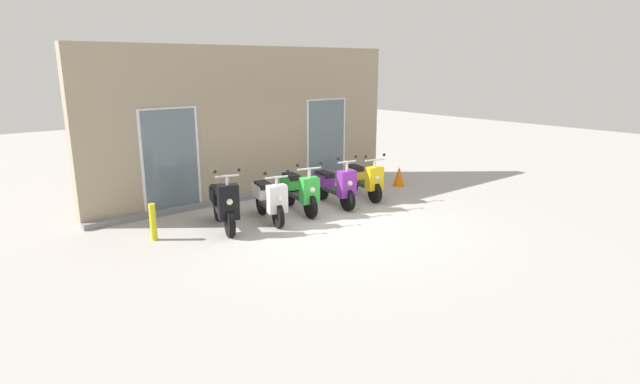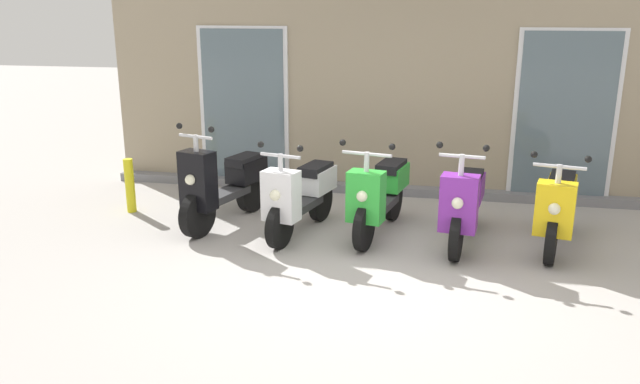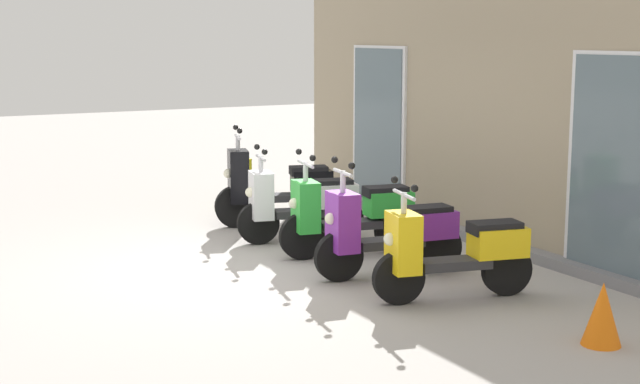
% 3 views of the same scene
% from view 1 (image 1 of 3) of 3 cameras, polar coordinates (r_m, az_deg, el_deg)
% --- Properties ---
extents(ground_plane, '(40.00, 40.00, 0.00)m').
position_cam_1_polar(ground_plane, '(10.44, 1.48, -3.53)').
color(ground_plane, '#A8A39E').
extents(storefront_facade, '(8.29, 0.50, 3.61)m').
position_cam_1_polar(storefront_facade, '(12.47, -7.61, 7.48)').
color(storefront_facade, gray).
rests_on(storefront_facade, ground_plane).
extents(scooter_black, '(0.75, 1.59, 1.30)m').
position_cam_1_polar(scooter_black, '(10.14, -10.85, -1.38)').
color(scooter_black, black).
rests_on(scooter_black, ground_plane).
extents(scooter_white, '(0.70, 1.52, 1.17)m').
position_cam_1_polar(scooter_white, '(10.50, -5.75, -0.77)').
color(scooter_white, black).
rests_on(scooter_white, ground_plane).
extents(scooter_green, '(0.70, 1.62, 1.20)m').
position_cam_1_polar(scooter_green, '(11.12, -2.34, 0.22)').
color(scooter_green, black).
rests_on(scooter_green, ground_plane).
extents(scooter_purple, '(0.59, 1.62, 1.24)m').
position_cam_1_polar(scooter_purple, '(11.63, 1.67, 0.76)').
color(scooter_purple, black).
rests_on(scooter_purple, ground_plane).
extents(scooter_yellow, '(0.70, 1.57, 1.16)m').
position_cam_1_polar(scooter_yellow, '(12.34, 4.92, 1.48)').
color(scooter_yellow, black).
rests_on(scooter_yellow, ground_plane).
extents(curb_bollard, '(0.12, 0.12, 0.70)m').
position_cam_1_polar(curb_bollard, '(9.85, -18.36, -3.24)').
color(curb_bollard, yellow).
rests_on(curb_bollard, ground_plane).
extents(traffic_cone, '(0.32, 0.32, 0.52)m').
position_cam_1_polar(traffic_cone, '(13.71, 8.92, 1.77)').
color(traffic_cone, orange).
rests_on(traffic_cone, ground_plane).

